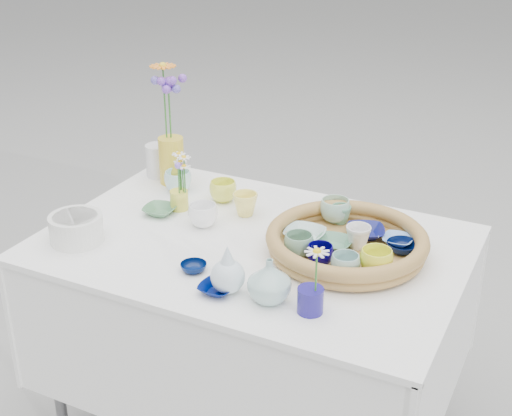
% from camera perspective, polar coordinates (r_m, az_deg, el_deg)
% --- Properties ---
extents(wicker_tray, '(0.47, 0.47, 0.08)m').
position_cam_1_polar(wicker_tray, '(2.09, 7.27, -2.79)').
color(wicker_tray, olive).
rests_on(wicker_tray, display_table).
extents(tray_ceramic_0, '(0.15, 0.15, 0.03)m').
position_cam_1_polar(tray_ceramic_0, '(2.17, 8.75, -1.92)').
color(tray_ceramic_0, '#0D1159').
rests_on(tray_ceramic_0, wicker_tray).
extents(tray_ceramic_1, '(0.11, 0.11, 0.03)m').
position_cam_1_polar(tray_ceramic_1, '(2.11, 11.63, -3.07)').
color(tray_ceramic_1, '#020D34').
rests_on(tray_ceramic_1, wicker_tray).
extents(tray_ceramic_2, '(0.09, 0.09, 0.07)m').
position_cam_1_polar(tray_ceramic_2, '(1.97, 9.59, -4.23)').
color(tray_ceramic_2, yellow).
rests_on(tray_ceramic_2, wicker_tray).
extents(tray_ceramic_3, '(0.11, 0.11, 0.03)m').
position_cam_1_polar(tray_ceramic_3, '(2.10, 6.27, -2.83)').
color(tray_ceramic_3, '#528766').
rests_on(tray_ceramic_3, wicker_tray).
extents(tray_ceramic_4, '(0.09, 0.09, 0.07)m').
position_cam_1_polar(tray_ceramic_4, '(2.04, 3.44, -2.97)').
color(tray_ceramic_4, gray).
rests_on(tray_ceramic_4, wicker_tray).
extents(tray_ceramic_5, '(0.12, 0.12, 0.03)m').
position_cam_1_polar(tray_ceramic_5, '(2.14, 3.92, -2.13)').
color(tray_ceramic_5, '#A3C2BD').
rests_on(tray_ceramic_5, wicker_tray).
extents(tray_ceramic_6, '(0.10, 0.10, 0.07)m').
position_cam_1_polar(tray_ceramic_6, '(2.25, 6.34, -0.19)').
color(tray_ceramic_6, '#9EC9B1').
rests_on(tray_ceramic_6, wicker_tray).
extents(tray_ceramic_7, '(0.08, 0.08, 0.07)m').
position_cam_1_polar(tray_ceramic_7, '(2.10, 8.17, -2.32)').
color(tray_ceramic_7, white).
rests_on(tray_ceramic_7, wicker_tray).
extents(tray_ceramic_8, '(0.09, 0.09, 0.02)m').
position_cam_1_polar(tray_ceramic_8, '(2.15, 11.28, -2.55)').
color(tray_ceramic_8, '#7DB6FF').
rests_on(tray_ceramic_8, wicker_tray).
extents(tray_ceramic_9, '(0.10, 0.10, 0.06)m').
position_cam_1_polar(tray_ceramic_9, '(2.00, 5.15, -3.75)').
color(tray_ceramic_9, '#060051').
rests_on(tray_ceramic_9, wicker_tray).
extents(tray_ceramic_10, '(0.12, 0.12, 0.03)m').
position_cam_1_polar(tray_ceramic_10, '(2.09, 2.71, -2.77)').
color(tray_ceramic_10, '#E6BA72').
rests_on(tray_ceramic_10, wicker_tray).
extents(tray_ceramic_11, '(0.10, 0.10, 0.06)m').
position_cam_1_polar(tray_ceramic_11, '(1.95, 7.15, -4.56)').
color(tray_ceramic_11, '#8CB4AF').
rests_on(tray_ceramic_11, wicker_tray).
extents(tray_ceramic_12, '(0.08, 0.08, 0.06)m').
position_cam_1_polar(tray_ceramic_12, '(2.24, 6.82, -0.51)').
color(tray_ceramic_12, '#68A581').
rests_on(tray_ceramic_12, wicker_tray).
extents(loose_ceramic_0, '(0.11, 0.11, 0.07)m').
position_cam_1_polar(loose_ceramic_0, '(2.42, -2.66, 1.36)').
color(loose_ceramic_0, '#E9EE4F').
rests_on(loose_ceramic_0, display_table).
extents(loose_ceramic_1, '(0.10, 0.10, 0.08)m').
position_cam_1_polar(loose_ceramic_1, '(2.31, -0.87, 0.30)').
color(loose_ceramic_1, '#FFED6C').
rests_on(loose_ceramic_1, display_table).
extents(loose_ceramic_2, '(0.11, 0.11, 0.03)m').
position_cam_1_polar(loose_ceramic_2, '(2.35, -7.70, -0.18)').
color(loose_ceramic_2, '#4B8055').
rests_on(loose_ceramic_2, display_table).
extents(loose_ceramic_3, '(0.11, 0.11, 0.07)m').
position_cam_1_polar(loose_ceramic_3, '(2.25, -4.26, -0.58)').
color(loose_ceramic_3, white).
rests_on(loose_ceramic_3, display_table).
extents(loose_ceramic_4, '(0.10, 0.10, 0.02)m').
position_cam_1_polar(loose_ceramic_4, '(2.01, -5.02, -4.75)').
color(loose_ceramic_4, '#021343').
rests_on(loose_ceramic_4, display_table).
extents(loose_ceramic_5, '(0.11, 0.11, 0.07)m').
position_cam_1_polar(loose_ceramic_5, '(2.51, -6.26, 2.15)').
color(loose_ceramic_5, silver).
rests_on(loose_ceramic_5, display_table).
extents(loose_ceramic_6, '(0.10, 0.10, 0.02)m').
position_cam_1_polar(loose_ceramic_6, '(1.91, -3.13, -6.45)').
color(loose_ceramic_6, '#000E53').
rests_on(loose_ceramic_6, display_table).
extents(fluted_bowl, '(0.18, 0.18, 0.08)m').
position_cam_1_polar(fluted_bowl, '(2.22, -14.18, -1.59)').
color(fluted_bowl, silver).
rests_on(fluted_bowl, display_table).
extents(bud_vase_paleblue, '(0.10, 0.10, 0.14)m').
position_cam_1_polar(bud_vase_paleblue, '(1.88, -2.28, -4.84)').
color(bud_vase_paleblue, silver).
rests_on(bud_vase_paleblue, display_table).
extents(bud_vase_seafoam, '(0.13, 0.13, 0.12)m').
position_cam_1_polar(bud_vase_seafoam, '(1.85, 1.08, -5.81)').
color(bud_vase_seafoam, '#9EC3BD').
rests_on(bud_vase_seafoam, display_table).
extents(bud_vase_cobalt, '(0.08, 0.08, 0.07)m').
position_cam_1_polar(bud_vase_cobalt, '(1.82, 4.37, -7.37)').
color(bud_vase_cobalt, navy).
rests_on(bud_vase_cobalt, display_table).
extents(single_daisy, '(0.08, 0.08, 0.13)m').
position_cam_1_polar(single_daisy, '(1.77, 4.84, -5.09)').
color(single_daisy, silver).
rests_on(single_daisy, bud_vase_cobalt).
extents(tall_vase_yellow, '(0.11, 0.11, 0.17)m').
position_cam_1_polar(tall_vase_yellow, '(2.56, -6.77, 3.81)').
color(tall_vase_yellow, gold).
rests_on(tall_vase_yellow, display_table).
extents(gerbera, '(0.13, 0.13, 0.27)m').
position_cam_1_polar(gerbera, '(2.50, -7.31, 8.37)').
color(gerbera, orange).
rests_on(gerbera, tall_vase_yellow).
extents(hydrangea, '(0.10, 0.10, 0.27)m').
position_cam_1_polar(hydrangea, '(2.51, -6.92, 7.68)').
color(hydrangea, '#6154B3').
rests_on(hydrangea, tall_vase_yellow).
extents(white_pitcher, '(0.14, 0.12, 0.12)m').
position_cam_1_polar(white_pitcher, '(2.64, -7.84, 3.78)').
color(white_pitcher, silver).
rests_on(white_pitcher, display_table).
extents(daisy_cup, '(0.07, 0.07, 0.07)m').
position_cam_1_polar(daisy_cup, '(2.37, -6.16, 0.64)').
color(daisy_cup, '#E7E149').
rests_on(daisy_cup, display_table).
extents(daisy_posy, '(0.08, 0.08, 0.14)m').
position_cam_1_polar(daisy_posy, '(2.33, -6.06, 2.87)').
color(daisy_posy, white).
rests_on(daisy_posy, daisy_cup).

